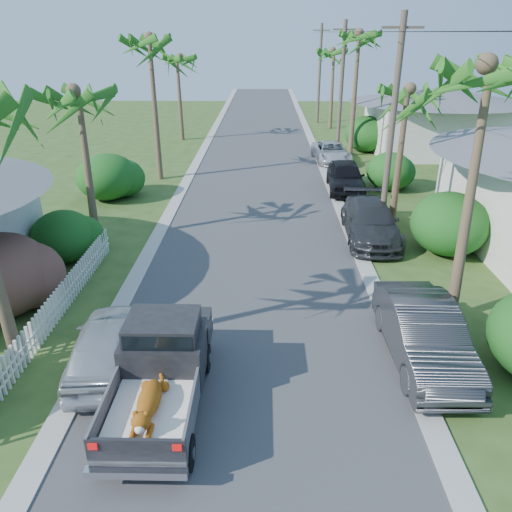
{
  "coord_description": "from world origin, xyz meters",
  "views": [
    {
      "loc": [
        0.41,
        -7.81,
        8.24
      ],
      "look_at": [
        0.14,
        7.38,
        1.4
      ],
      "focal_mm": 35.0,
      "sensor_mm": 36.0,
      "label": 1
    }
  ],
  "objects_px": {
    "palm_r_b": "(408,90)",
    "parked_car_rn": "(424,334)",
    "utility_pole_b": "(392,129)",
    "parked_car_rm": "(371,222)",
    "utility_pole_d": "(320,74)",
    "parked_car_ln": "(106,344)",
    "parked_car_rd": "(331,152)",
    "palm_r_d": "(334,51)",
    "palm_r_c": "(359,34)",
    "parked_car_rf": "(346,177)",
    "palm_l_b": "(77,92)",
    "palm_l_c": "(149,39)",
    "pickup_truck": "(163,362)",
    "palm_l_d": "(177,57)",
    "house_right_far": "(435,123)",
    "utility_pole_c": "(341,90)",
    "palm_r_a": "(494,67)"
  },
  "relations": [
    {
      "from": "parked_car_rd",
      "to": "palm_r_d",
      "type": "bearing_deg",
      "value": 79.88
    },
    {
      "from": "parked_car_rm",
      "to": "parked_car_rd",
      "type": "bearing_deg",
      "value": 92.11
    },
    {
      "from": "pickup_truck",
      "to": "palm_l_c",
      "type": "relative_size",
      "value": 0.56
    },
    {
      "from": "palm_l_c",
      "to": "palm_r_d",
      "type": "bearing_deg",
      "value": 55.22
    },
    {
      "from": "utility_pole_d",
      "to": "parked_car_rn",
      "type": "bearing_deg",
      "value": -91.27
    },
    {
      "from": "utility_pole_b",
      "to": "parked_car_rm",
      "type": "bearing_deg",
      "value": -138.58
    },
    {
      "from": "parked_car_rn",
      "to": "palm_r_c",
      "type": "bearing_deg",
      "value": 85.27
    },
    {
      "from": "parked_car_ln",
      "to": "house_right_far",
      "type": "bearing_deg",
      "value": -127.47
    },
    {
      "from": "palm_r_b",
      "to": "parked_car_rn",
      "type": "bearing_deg",
      "value": -99.35
    },
    {
      "from": "parked_car_ln",
      "to": "palm_r_c",
      "type": "height_order",
      "value": "palm_r_c"
    },
    {
      "from": "parked_car_rf",
      "to": "palm_r_b",
      "type": "xyz_separation_m",
      "value": [
        1.64,
        -4.64,
        5.13
      ]
    },
    {
      "from": "palm_l_c",
      "to": "utility_pole_d",
      "type": "relative_size",
      "value": 1.02
    },
    {
      "from": "palm_l_b",
      "to": "utility_pole_c",
      "type": "height_order",
      "value": "utility_pole_c"
    },
    {
      "from": "parked_car_ln",
      "to": "palm_r_d",
      "type": "bearing_deg",
      "value": -111.06
    },
    {
      "from": "palm_r_b",
      "to": "palm_r_c",
      "type": "xyz_separation_m",
      "value": [
        -0.4,
        11.0,
        2.16
      ]
    },
    {
      "from": "parked_car_rn",
      "to": "house_right_far",
      "type": "relative_size",
      "value": 0.55
    },
    {
      "from": "parked_car_rd",
      "to": "utility_pole_b",
      "type": "xyz_separation_m",
      "value": [
        0.6,
        -13.6,
        3.94
      ]
    },
    {
      "from": "pickup_truck",
      "to": "parked_car_rf",
      "type": "relative_size",
      "value": 1.06
    },
    {
      "from": "palm_l_b",
      "to": "palm_l_c",
      "type": "distance_m",
      "value": 10.19
    },
    {
      "from": "parked_car_rn",
      "to": "palm_l_c",
      "type": "bearing_deg",
      "value": 119.3
    },
    {
      "from": "palm_l_d",
      "to": "palm_r_b",
      "type": "height_order",
      "value": "palm_l_d"
    },
    {
      "from": "palm_r_b",
      "to": "utility_pole_c",
      "type": "bearing_deg",
      "value": 94.4
    },
    {
      "from": "parked_car_rm",
      "to": "parked_car_ln",
      "type": "relative_size",
      "value": 1.28
    },
    {
      "from": "palm_l_d",
      "to": "palm_r_c",
      "type": "distance_m",
      "value": 15.1
    },
    {
      "from": "palm_l_b",
      "to": "palm_r_a",
      "type": "bearing_deg",
      "value": -24.61
    },
    {
      "from": "palm_r_c",
      "to": "palm_r_d",
      "type": "relative_size",
      "value": 1.17
    },
    {
      "from": "palm_l_d",
      "to": "palm_r_b",
      "type": "bearing_deg",
      "value": -55.41
    },
    {
      "from": "palm_l_b",
      "to": "palm_l_d",
      "type": "distance_m",
      "value": 22.0
    },
    {
      "from": "parked_car_rd",
      "to": "palm_r_b",
      "type": "relative_size",
      "value": 0.66
    },
    {
      "from": "palm_l_c",
      "to": "utility_pole_c",
      "type": "relative_size",
      "value": 1.02
    },
    {
      "from": "parked_car_rn",
      "to": "palm_r_c",
      "type": "xyz_separation_m",
      "value": [
        1.47,
        22.38,
        7.29
      ]
    },
    {
      "from": "parked_car_rd",
      "to": "parked_car_rf",
      "type": "bearing_deg",
      "value": -94.05
    },
    {
      "from": "parked_car_rm",
      "to": "parked_car_ln",
      "type": "distance_m",
      "value": 12.78
    },
    {
      "from": "pickup_truck",
      "to": "parked_car_rd",
      "type": "bearing_deg",
      "value": 74.11
    },
    {
      "from": "palm_r_b",
      "to": "utility_pole_c",
      "type": "relative_size",
      "value": 0.8
    },
    {
      "from": "parked_car_rm",
      "to": "parked_car_rf",
      "type": "distance_m",
      "value": 7.17
    },
    {
      "from": "parked_car_rd",
      "to": "palm_r_c",
      "type": "height_order",
      "value": "palm_r_c"
    },
    {
      "from": "parked_car_rm",
      "to": "palm_r_b",
      "type": "relative_size",
      "value": 0.75
    },
    {
      "from": "parked_car_rm",
      "to": "palm_r_d",
      "type": "xyz_separation_m",
      "value": [
        1.5,
        27.53,
        5.96
      ]
    },
    {
      "from": "pickup_truck",
      "to": "parked_car_rf",
      "type": "xyz_separation_m",
      "value": [
        6.96,
        17.63,
        -0.19
      ]
    },
    {
      "from": "house_right_far",
      "to": "palm_r_a",
      "type": "bearing_deg",
      "value": -105.6
    },
    {
      "from": "parked_car_rm",
      "to": "palm_l_b",
      "type": "bearing_deg",
      "value": -175.6
    },
    {
      "from": "palm_l_b",
      "to": "palm_l_c",
      "type": "height_order",
      "value": "palm_l_c"
    },
    {
      "from": "palm_r_b",
      "to": "palm_r_d",
      "type": "xyz_separation_m",
      "value": [
        -0.1,
        25.0,
        0.79
      ]
    },
    {
      "from": "utility_pole_b",
      "to": "utility_pole_d",
      "type": "bearing_deg",
      "value": 90.0
    },
    {
      "from": "palm_l_c",
      "to": "palm_l_d",
      "type": "height_order",
      "value": "palm_l_c"
    },
    {
      "from": "palm_l_d",
      "to": "pickup_truck",
      "type": "bearing_deg",
      "value": -81.99
    },
    {
      "from": "palm_r_b",
      "to": "parked_car_rm",
      "type": "bearing_deg",
      "value": -122.32
    },
    {
      "from": "parked_car_ln",
      "to": "utility_pole_d",
      "type": "relative_size",
      "value": 0.47
    },
    {
      "from": "parked_car_ln",
      "to": "palm_l_c",
      "type": "bearing_deg",
      "value": -88.68
    }
  ]
}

